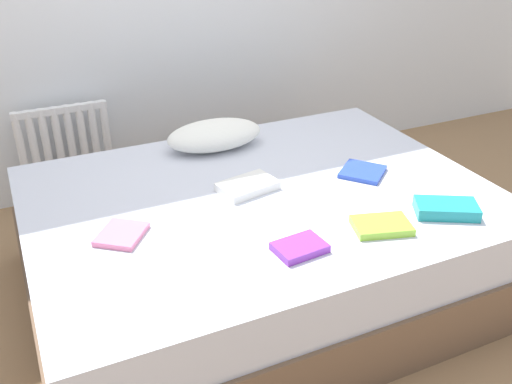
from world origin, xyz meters
TOP-DOWN VIEW (x-y plane):
  - ground_plane at (0.00, 0.00)m, footprint 8.00×8.00m
  - bed at (0.00, 0.00)m, footprint 2.00×1.50m
  - radiator at (-0.66, 1.20)m, footprint 0.51×0.04m
  - pillow at (-0.01, 0.53)m, footprint 0.49×0.27m
  - textbook_white at (-0.04, 0.05)m, footprint 0.27×0.20m
  - textbook_lime at (0.30, -0.46)m, footprint 0.25×0.20m
  - textbook_purple at (-0.06, -0.46)m, footprint 0.19×0.15m
  - textbook_blue at (0.51, -0.03)m, footprint 0.26×0.26m
  - textbook_pink at (-0.63, -0.09)m, footprint 0.23×0.24m
  - textbook_teal at (0.60, -0.48)m, footprint 0.28×0.24m

SIDE VIEW (x-z plane):
  - ground_plane at x=0.00m, z-range 0.00..0.00m
  - bed at x=0.00m, z-range 0.00..0.50m
  - radiator at x=-0.66m, z-range 0.10..0.60m
  - textbook_blue at x=0.51m, z-range 0.50..0.52m
  - textbook_pink at x=-0.63m, z-range 0.50..0.52m
  - textbook_purple at x=-0.06m, z-range 0.50..0.53m
  - textbook_lime at x=0.30m, z-range 0.50..0.53m
  - textbook_white at x=-0.04m, z-range 0.50..0.54m
  - textbook_teal at x=0.60m, z-range 0.50..0.55m
  - pillow at x=-0.01m, z-range 0.50..0.64m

